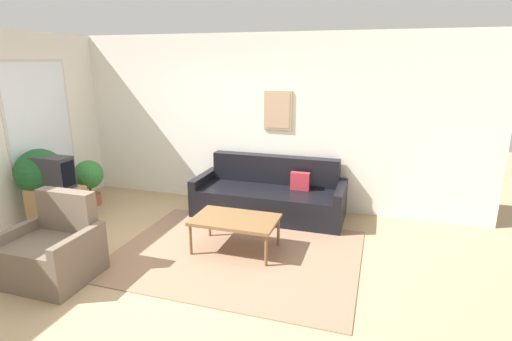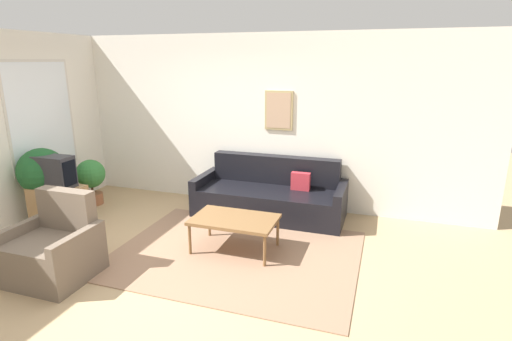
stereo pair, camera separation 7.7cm
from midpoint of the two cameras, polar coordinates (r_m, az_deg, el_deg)
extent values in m
plane|color=tan|center=(4.85, -14.76, -13.33)|extent=(16.00, 16.00, 0.00)
cube|color=#937056|center=(5.00, -3.19, -11.78)|extent=(2.93, 2.24, 0.01)
cube|color=white|center=(6.53, -4.09, 7.12)|extent=(8.00, 0.06, 2.70)
cube|color=tan|center=(6.21, 2.78, 8.57)|extent=(0.44, 0.03, 0.60)
cube|color=tan|center=(6.19, 2.74, 8.56)|extent=(0.38, 0.01, 0.54)
cube|color=white|center=(6.53, -32.34, 4.77)|extent=(0.06, 8.00, 2.70)
cube|color=beige|center=(6.85, -28.90, 6.78)|extent=(0.02, 1.22, 1.65)
cube|color=white|center=(6.85, -28.87, 6.78)|extent=(0.02, 1.14, 1.57)
cube|color=black|center=(6.07, 1.46, -4.57)|extent=(2.01, 0.90, 0.43)
cube|color=black|center=(6.26, 2.38, 0.19)|extent=(2.01, 0.20, 0.43)
cube|color=black|center=(6.41, -7.72, -2.96)|extent=(0.12, 0.90, 0.57)
cube|color=black|center=(5.86, 11.54, -4.91)|extent=(0.12, 0.90, 0.57)
cube|color=#B22D38|center=(5.96, 5.95, -1.59)|extent=(0.28, 0.10, 0.28)
cube|color=brown|center=(4.92, -3.43, -7.03)|extent=(1.03, 0.64, 0.04)
cylinder|color=brown|center=(4.96, -9.77, -9.80)|extent=(0.04, 0.04, 0.39)
cylinder|color=brown|center=(4.63, 0.96, -11.46)|extent=(0.04, 0.04, 0.39)
cylinder|color=brown|center=(5.42, -7.06, -7.44)|extent=(0.04, 0.04, 0.39)
cylinder|color=brown|center=(5.12, 2.77, -8.74)|extent=(0.04, 0.04, 0.39)
cube|color=#A87F51|center=(6.36, -26.80, -4.67)|extent=(0.71, 0.44, 0.57)
cube|color=#2D2D33|center=(6.22, -27.36, -0.25)|extent=(0.53, 0.28, 0.45)
cube|color=black|center=(6.03, -25.54, -0.46)|extent=(0.01, 0.23, 0.35)
cube|color=#6B5B4C|center=(4.92, -27.56, -11.23)|extent=(0.68, 0.76, 0.46)
cube|color=#6B5B4C|center=(4.94, -25.80, -5.12)|extent=(0.68, 0.16, 0.46)
cube|color=#6B5B4C|center=(5.17, -30.73, -9.69)|extent=(0.09, 0.76, 0.58)
cube|color=#6B5B4C|center=(4.65, -24.19, -11.57)|extent=(0.09, 0.76, 0.58)
cylinder|color=#383D42|center=(6.66, -28.06, -5.36)|extent=(0.24, 0.24, 0.26)
cylinder|color=#51381E|center=(6.59, -28.32, -3.46)|extent=(0.04, 0.04, 0.20)
sphere|color=#1E5628|center=(6.49, -28.75, -0.22)|extent=(0.67, 0.67, 0.67)
cylinder|color=#935638|center=(7.10, -22.73, -3.82)|extent=(0.31, 0.31, 0.19)
cylinder|color=#51381E|center=(7.05, -22.87, -2.58)|extent=(0.04, 0.04, 0.14)
sphere|color=#337A38|center=(6.98, -23.09, -0.52)|extent=(0.46, 0.46, 0.46)
camera|label=1|loc=(0.04, -90.41, -0.11)|focal=28.00mm
camera|label=2|loc=(0.04, 89.59, 0.11)|focal=28.00mm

